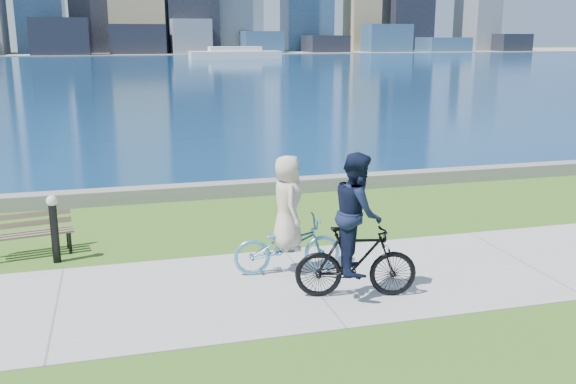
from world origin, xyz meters
name	(u,v)px	position (x,y,z in m)	size (l,w,h in m)	color
ground	(310,284)	(0.00, 0.00, 0.00)	(320.00, 320.00, 0.00)	#325917
concrete_path	(310,283)	(0.00, 0.00, 0.01)	(80.00, 3.50, 0.02)	#999894
seawall	(239,189)	(0.00, 6.20, 0.17)	(90.00, 0.50, 0.35)	slate
bay_water	(137,67)	(0.00, 72.00, 0.00)	(320.00, 131.00, 0.01)	#0C2C51
far_shore	(126,53)	(0.00, 130.00, 0.06)	(320.00, 30.00, 0.12)	gray
ferry_far	(235,54)	(16.17, 93.55, 0.81)	(14.38, 4.11, 1.95)	silver
park_bench	(31,230)	(-4.60, 2.75, 0.47)	(1.56, 0.76, 0.77)	black
bollard_lamp	(54,224)	(-4.13, 2.20, 0.72)	(0.20, 0.20, 1.25)	black
cyclist_woman	(287,230)	(-0.23, 0.57, 0.78)	(0.77, 1.90, 2.05)	#519AC4
cyclist_man	(357,238)	(0.52, -0.72, 0.98)	(0.97, 1.97, 2.30)	black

